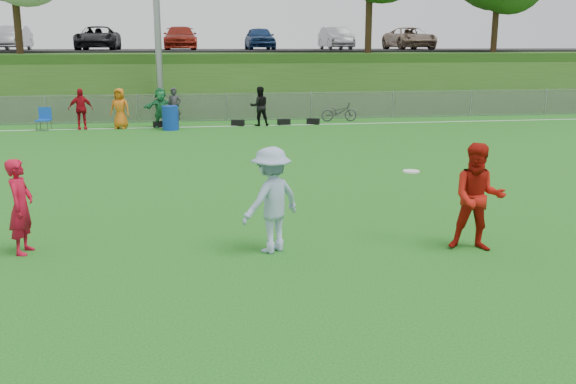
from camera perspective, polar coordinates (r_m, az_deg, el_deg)
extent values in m
plane|color=#125615|center=(10.63, 2.03, -6.35)|extent=(120.00, 120.00, 0.00)
cube|color=white|center=(28.12, -5.18, 5.85)|extent=(60.00, 0.10, 0.01)
cube|color=gray|center=(30.03, -5.49, 7.45)|extent=(58.00, 0.02, 1.20)
cube|color=gray|center=(29.98, -5.51, 8.69)|extent=(58.00, 0.04, 0.04)
cube|color=#244814|center=(40.92, -6.58, 10.19)|extent=(120.00, 18.00, 3.00)
cube|color=black|center=(42.87, -6.78, 12.39)|extent=(120.00, 12.00, 0.10)
imported|color=#A0A0A6|center=(43.01, -23.32, 12.46)|extent=(1.52, 4.37, 1.44)
imported|color=black|center=(42.12, -16.54, 12.99)|extent=(2.39, 5.18, 1.44)
imported|color=maroon|center=(41.82, -9.55, 13.34)|extent=(2.02, 4.96, 1.44)
imported|color=navy|center=(42.12, -2.55, 13.50)|extent=(1.70, 4.23, 1.44)
imported|color=gray|center=(43.00, 4.27, 13.47)|extent=(1.52, 4.37, 1.44)
imported|color=gray|center=(44.42, 10.73, 13.27)|extent=(2.39, 5.18, 1.44)
imported|color=#AF0C19|center=(28.27, -17.95, 7.03)|extent=(1.05, 0.59, 1.69)
imported|color=#CD6413|center=(28.08, -14.72, 7.20)|extent=(0.94, 0.73, 1.69)
imported|color=#20793F|center=(27.97, -11.24, 7.35)|extent=(1.65, 0.98, 1.69)
imported|color=#2C2C2E|center=(27.95, -10.07, 7.40)|extent=(0.70, 0.55, 1.69)
imported|color=black|center=(28.14, -2.55, 7.62)|extent=(0.87, 0.71, 1.69)
cube|color=black|center=(28.15, -11.32, 5.92)|extent=(0.59, 0.38, 0.26)
cube|color=black|center=(28.23, -4.48, 6.15)|extent=(0.61, 0.44, 0.26)
cube|color=black|center=(28.47, -0.37, 6.25)|extent=(0.56, 0.31, 0.26)
cube|color=black|center=(28.70, 2.25, 6.29)|extent=(0.62, 0.48, 0.26)
imported|color=#B20C26|center=(11.82, -22.66, -1.20)|extent=(0.47, 0.65, 1.65)
imported|color=#A8130B|center=(11.52, 16.54, -0.46)|extent=(1.10, 0.98, 1.88)
imported|color=#92A7CB|center=(10.98, -1.49, -0.72)|extent=(1.36, 1.23, 1.83)
cylinder|color=silver|center=(11.68, 10.90, 1.81)|extent=(0.30, 0.30, 0.03)
cylinder|color=#0E349F|center=(27.20, -10.42, 6.49)|extent=(0.87, 0.87, 1.00)
cube|color=#1049B8|center=(28.47, -20.91, 5.97)|extent=(0.59, 0.59, 0.05)
cube|color=#1049B8|center=(28.68, -20.79, 6.56)|extent=(0.52, 0.12, 0.52)
imported|color=#323235|center=(29.84, 4.56, 7.11)|extent=(1.68, 0.65, 0.87)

